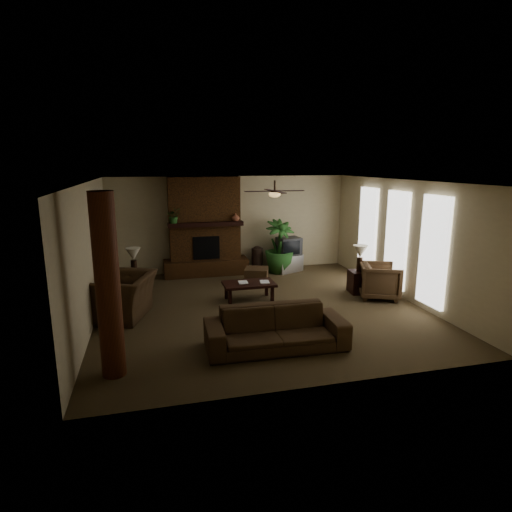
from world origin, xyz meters
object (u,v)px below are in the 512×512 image
object	(u,v)px
log_column	(108,287)
ottoman	(257,275)
lamp_left	(133,256)
side_table_right	(360,282)
armchair_right	(380,279)
tv_stand	(287,263)
coffee_table	(249,285)
floor_plant	(279,258)
side_table_left	(137,286)
armchair_left	(121,289)
floor_vase	(257,257)
lamp_right	(360,253)
sofa	(276,322)

from	to	relation	value
log_column	ottoman	bearing A→B (deg)	52.49
lamp_left	side_table_right	xyz separation A→B (m)	(5.43, -1.06, -0.73)
armchair_right	lamp_left	bearing A→B (deg)	96.71
armchair_right	lamp_left	xyz separation A→B (m)	(-5.68, 1.56, 0.54)
tv_stand	coffee_table	bearing A→B (deg)	-150.73
floor_plant	log_column	bearing A→B (deg)	-128.99
coffee_table	side_table_left	distance (m)	2.73
armchair_left	floor_plant	xyz separation A→B (m)	(4.29, 2.72, -0.17)
floor_vase	floor_plant	bearing A→B (deg)	-24.85
ottoman	side_table_right	xyz separation A→B (m)	(2.28, -1.50, 0.08)
floor_plant	lamp_right	size ratio (longest dim) A/B	2.40
ottoman	floor_plant	bearing A→B (deg)	44.62
sofa	armchair_left	bearing A→B (deg)	142.30
ottoman	floor_plant	xyz separation A→B (m)	(0.91, 0.90, 0.24)
floor_plant	lamp_left	bearing A→B (deg)	-161.73
armchair_left	side_table_left	distance (m)	1.41
coffee_table	ottoman	bearing A→B (deg)	69.01
armchair_left	coffee_table	size ratio (longest dim) A/B	1.16
armchair_left	coffee_table	world-z (taller)	armchair_left
floor_plant	lamp_left	world-z (taller)	lamp_left
side_table_right	floor_vase	bearing A→B (deg)	126.28
tv_stand	floor_vase	distance (m)	0.92
ottoman	side_table_right	distance (m)	2.73
ottoman	side_table_left	xyz separation A→B (m)	(-3.11, -0.48, 0.08)
log_column	tv_stand	world-z (taller)	log_column
floor_plant	armchair_left	bearing A→B (deg)	-147.66
sofa	coffee_table	bearing A→B (deg)	89.10
armchair_right	side_table_left	xyz separation A→B (m)	(-5.64, 1.52, -0.19)
log_column	coffee_table	xyz separation A→B (m)	(2.82, 2.97, -1.03)
lamp_left	side_table_right	distance (m)	5.58
lamp_left	floor_plant	bearing A→B (deg)	18.27
sofa	armchair_right	world-z (taller)	sofa
floor_vase	side_table_right	bearing A→B (deg)	-53.72
sofa	ottoman	world-z (taller)	sofa
tv_stand	lamp_left	world-z (taller)	lamp_left
sofa	armchair_right	size ratio (longest dim) A/B	2.65
side_table_left	lamp_left	distance (m)	0.73
armchair_right	side_table_left	world-z (taller)	armchair_right
ottoman	tv_stand	distance (m)	1.52
floor_plant	side_table_left	xyz separation A→B (m)	(-4.02, -1.38, -0.16)
lamp_left	sofa	bearing A→B (deg)	-55.74
tv_stand	armchair_right	bearing A→B (deg)	-89.77
side_table_left	lamp_left	size ratio (longest dim) A/B	0.85
coffee_table	tv_stand	distance (m)	2.92
armchair_left	floor_vase	world-z (taller)	armchair_left
coffee_table	ottoman	xyz separation A→B (m)	(0.54, 1.41, -0.17)
tv_stand	floor_plant	world-z (taller)	floor_plant
log_column	tv_stand	size ratio (longest dim) A/B	3.29
sofa	floor_plant	size ratio (longest dim) A/B	1.57
log_column	sofa	size ratio (longest dim) A/B	1.14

